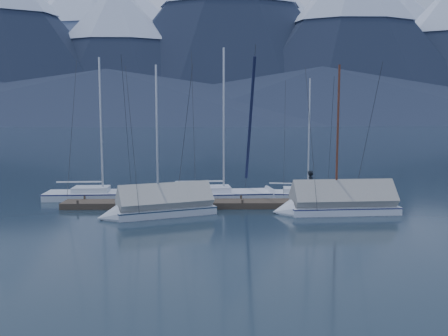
{
  "coord_description": "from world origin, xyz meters",
  "views": [
    {
      "loc": [
        -0.49,
        -24.25,
        5.18
      ],
      "look_at": [
        0.0,
        2.0,
        2.2
      ],
      "focal_mm": 38.0,
      "sensor_mm": 36.0,
      "label": 1
    }
  ],
  "objects_px": {
    "sailboat_open_mid": "(232,196)",
    "sailboat_open_left": "(111,196)",
    "sailboat_open_right": "(315,196)",
    "sailboat_covered_near": "(333,205)",
    "person": "(311,185)",
    "sailboat_covered_far": "(156,208)"
  },
  "relations": [
    {
      "from": "sailboat_open_left",
      "to": "sailboat_open_mid",
      "type": "xyz_separation_m",
      "value": [
        7.47,
        -0.25,
        0.01
      ]
    },
    {
      "from": "sailboat_covered_far",
      "to": "person",
      "type": "height_order",
      "value": "sailboat_covered_far"
    },
    {
      "from": "sailboat_covered_near",
      "to": "person",
      "type": "relative_size",
      "value": 5.17
    },
    {
      "from": "sailboat_open_right",
      "to": "sailboat_covered_far",
      "type": "distance_m",
      "value": 10.38
    },
    {
      "from": "sailboat_open_mid",
      "to": "sailboat_open_left",
      "type": "bearing_deg",
      "value": 178.06
    },
    {
      "from": "sailboat_open_left",
      "to": "sailboat_open_mid",
      "type": "height_order",
      "value": "sailboat_open_mid"
    },
    {
      "from": "sailboat_open_right",
      "to": "sailboat_covered_far",
      "type": "xyz_separation_m",
      "value": [
        -9.21,
        -4.78,
        0.27
      ]
    },
    {
      "from": "sailboat_covered_near",
      "to": "person",
      "type": "bearing_deg",
      "value": 110.33
    },
    {
      "from": "sailboat_open_mid",
      "to": "sailboat_open_right",
      "type": "height_order",
      "value": "sailboat_open_mid"
    },
    {
      "from": "sailboat_open_left",
      "to": "person",
      "type": "height_order",
      "value": "sailboat_open_left"
    },
    {
      "from": "sailboat_covered_far",
      "to": "sailboat_open_left",
      "type": "bearing_deg",
      "value": 124.21
    },
    {
      "from": "sailboat_open_left",
      "to": "sailboat_covered_near",
      "type": "xyz_separation_m",
      "value": [
        12.65,
        -4.44,
        0.26
      ]
    },
    {
      "from": "sailboat_open_right",
      "to": "person",
      "type": "height_order",
      "value": "sailboat_open_right"
    },
    {
      "from": "sailboat_covered_near",
      "to": "person",
      "type": "height_order",
      "value": "sailboat_covered_near"
    },
    {
      "from": "sailboat_open_left",
      "to": "sailboat_covered_far",
      "type": "bearing_deg",
      "value": -55.79
    },
    {
      "from": "sailboat_covered_near",
      "to": "sailboat_covered_far",
      "type": "height_order",
      "value": "sailboat_covered_near"
    },
    {
      "from": "sailboat_open_left",
      "to": "sailboat_open_right",
      "type": "xyz_separation_m",
      "value": [
        12.58,
        -0.17,
        -0.02
      ]
    },
    {
      "from": "sailboat_open_right",
      "to": "sailboat_open_left",
      "type": "bearing_deg",
      "value": 179.23
    },
    {
      "from": "sailboat_covered_near",
      "to": "sailboat_open_mid",
      "type": "bearing_deg",
      "value": 141.09
    },
    {
      "from": "person",
      "to": "sailboat_open_right",
      "type": "bearing_deg",
      "value": -0.8
    },
    {
      "from": "sailboat_open_left",
      "to": "person",
      "type": "distance_m",
      "value": 12.15
    },
    {
      "from": "sailboat_open_mid",
      "to": "sailboat_covered_near",
      "type": "height_order",
      "value": "sailboat_open_mid"
    }
  ]
}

